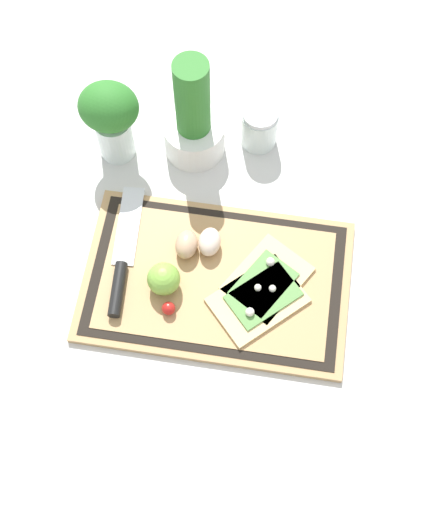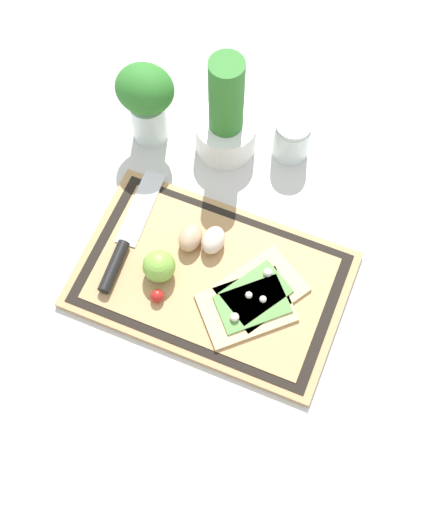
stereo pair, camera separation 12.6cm
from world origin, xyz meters
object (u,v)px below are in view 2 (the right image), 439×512
Objects in this scene: egg_brown at (190,238)px; egg_pink at (213,240)px; pizza_slice_near at (248,307)px; pizza_slice_far at (260,289)px; herb_glass at (146,99)px; knife at (122,249)px; lime at (159,266)px; sauce_jar at (291,140)px; herb_pot at (226,120)px; cherry_tomato_red at (157,296)px.

egg_pink is (0.04, 0.01, 0.00)m from egg_brown.
pizza_slice_near is 0.04m from pizza_slice_far.
herb_glass is (-0.17, 0.20, 0.07)m from egg_brown.
lime is (0.08, -0.01, 0.02)m from knife.
pizza_slice_far is at bearing -24.53° from egg_pink.
herb_glass is at bearing 103.67° from knife.
sauce_jar is (0.20, 0.33, 0.02)m from knife.
sauce_jar is (-0.04, 0.34, 0.02)m from pizza_slice_near.
lime is at bearing -9.16° from knife.
herb_pot is (-0.06, 0.22, 0.05)m from egg_pink.
herb_pot is (-0.01, 0.35, 0.06)m from cherry_tomato_red.
sauce_jar is at bearing 13.68° from herb_glass.
herb_glass reaches higher than egg_brown.
lime is (-0.17, 0.00, 0.02)m from pizza_slice_near.
herb_glass is at bearing 143.47° from pizza_slice_far.
knife is 2.91× the size of sauce_jar.
herb_pot is (0.08, 0.29, 0.06)m from knife.
knife is 1.42× the size of herb_glass.
cherry_tomato_red is (-0.16, -0.08, 0.01)m from pizza_slice_far.
cherry_tomato_red is at bearing -87.84° from herb_pot.
knife is 4.51× the size of lime.
lime is 0.32× the size of herb_glass.
pizza_slice_far is 3.23× the size of egg_brown.
sauce_jar reaches higher than pizza_slice_far.
herb_pot is at bearing 89.49° from lime.
lime is (-0.03, -0.08, 0.01)m from egg_brown.
pizza_slice_near is at bearing -29.16° from egg_brown.
herb_pot reaches higher than pizza_slice_far.
lime reaches higher than pizza_slice_far.
knife is at bearing 148.67° from cherry_tomato_red.
sauce_jar is (0.12, 0.34, -0.01)m from lime.
herb_pot reaches higher than pizza_slice_near.
sauce_jar is 0.29m from herb_glass.
egg_pink is 0.14m from cherry_tomato_red.
pizza_slice_near is at bearing -82.58° from sauce_jar.
cherry_tomato_red is at bearing -70.95° from lime.
egg_pink is at bearing 15.77° from egg_brown.
cherry_tomato_red is (-0.05, -0.13, -0.01)m from egg_pink.
pizza_slice_near is 0.16m from cherry_tomato_red.
herb_glass is (-0.06, 0.26, 0.09)m from knife.
lime is 0.05m from cherry_tomato_red.
knife is 0.13m from egg_brown.
pizza_slice_far is at bearing -14.55° from egg_brown.
egg_brown is 0.08m from lime.
knife is at bearing -106.08° from herb_pot.
pizza_slice_far is 0.95× the size of herb_glass.
herb_glass is at bearing 116.61° from cherry_tomato_red.
pizza_slice_far is at bearing 27.25° from cherry_tomato_red.
cherry_tomato_red is at bearing -152.75° from pizza_slice_far.
egg_pink is 0.29m from herb_glass.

